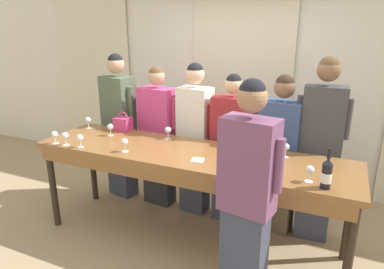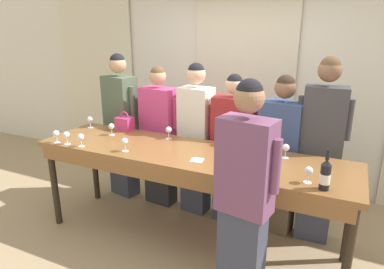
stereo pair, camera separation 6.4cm
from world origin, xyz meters
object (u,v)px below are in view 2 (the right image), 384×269
at_px(wine_glass_front_left, 234,155).
at_px(wine_glass_back_mid, 125,142).
at_px(wine_glass_center_mid, 81,137).
at_px(guest_striped_shirt, 232,149).
at_px(handbag, 125,123).
at_px(wine_glass_back_left, 309,171).
at_px(wine_glass_center_left, 90,120).
at_px(wine_glass_back_right, 265,142).
at_px(guest_olive_jacket, 122,125).
at_px(tasting_bar, 187,161).
at_px(guest_cream_sweater, 196,138).
at_px(host_pouring, 244,200).
at_px(wine_glass_by_bottle, 66,135).
at_px(wine_glass_front_mid, 111,127).
at_px(guest_beige_cap, 320,150).
at_px(wine_glass_near_host, 251,144).
at_px(wine_bottle, 325,175).
at_px(guest_navy_coat, 280,156).
at_px(wine_glass_front_right, 169,130).
at_px(wine_glass_center_right, 56,134).
at_px(wine_glass_by_handbag, 286,148).
at_px(guest_pink_top, 160,137).

bearing_deg(wine_glass_front_left, wine_glass_back_mid, -174.24).
xyz_separation_m(wine_glass_center_mid, guest_striped_shirt, (1.28, 0.93, -0.24)).
bearing_deg(handbag, wine_glass_front_left, -17.79).
bearing_deg(wine_glass_back_left, wine_glass_center_left, 169.60).
bearing_deg(guest_striped_shirt, wine_glass_back_left, -43.12).
distance_m(wine_glass_center_left, wine_glass_back_right, 2.08).
bearing_deg(wine_glass_center_left, guest_olive_jacket, 64.25).
distance_m(tasting_bar, guest_cream_sweater, 0.66).
relative_size(guest_striped_shirt, host_pouring, 0.92).
relative_size(wine_glass_by_bottle, host_pouring, 0.07).
bearing_deg(wine_glass_back_mid, wine_glass_front_mid, 140.51).
xyz_separation_m(guest_olive_jacket, guest_striped_shirt, (1.48, 0.00, -0.10)).
distance_m(wine_glass_back_right, guest_striped_shirt, 0.56).
height_order(wine_glass_front_mid, guest_beige_cap, guest_beige_cap).
height_order(guest_olive_jacket, guest_striped_shirt, guest_olive_jacket).
bearing_deg(wine_glass_center_mid, wine_glass_by_bottle, -177.55).
xyz_separation_m(guest_cream_sweater, guest_striped_shirt, (0.44, 0.00, -0.07)).
bearing_deg(wine_glass_back_right, guest_beige_cap, 30.10).
bearing_deg(wine_glass_front_left, tasting_bar, 166.84).
xyz_separation_m(wine_glass_center_mid, wine_glass_near_host, (1.59, 0.53, 0.00)).
distance_m(wine_bottle, wine_glass_front_mid, 2.29).
bearing_deg(guest_navy_coat, tasting_bar, -140.36).
bearing_deg(wine_glass_center_mid, guest_beige_cap, 23.13).
relative_size(wine_bottle, wine_glass_front_right, 2.35).
height_order(wine_glass_center_right, guest_striped_shirt, guest_striped_shirt).
distance_m(wine_glass_center_right, guest_striped_shirt, 1.87).
height_order(handbag, guest_cream_sweater, guest_cream_sweater).
bearing_deg(handbag, tasting_bar, -20.10).
relative_size(wine_glass_front_left, guest_striped_shirt, 0.08).
relative_size(wine_glass_center_mid, host_pouring, 0.07).
xyz_separation_m(wine_glass_back_left, wine_glass_back_mid, (-1.69, -0.02, 0.00)).
distance_m(wine_glass_front_mid, guest_striped_shirt, 1.36).
height_order(handbag, wine_glass_back_right, handbag).
xyz_separation_m(wine_glass_center_left, guest_beige_cap, (2.56, 0.37, -0.10)).
relative_size(wine_glass_front_left, wine_glass_center_mid, 1.00).
relative_size(wine_glass_back_right, wine_glass_by_handbag, 1.00).
distance_m(tasting_bar, wine_bottle, 1.30).
height_order(wine_glass_front_mid, wine_glass_by_bottle, same).
height_order(wine_glass_center_mid, wine_glass_back_mid, same).
distance_m(wine_glass_back_right, guest_beige_cap, 0.57).
relative_size(handbag, wine_glass_back_left, 1.64).
bearing_deg(wine_glass_back_mid, wine_bottle, -1.31).
xyz_separation_m(wine_bottle, wine_glass_center_right, (-2.60, -0.05, -0.02)).
relative_size(wine_glass_back_mid, guest_pink_top, 0.08).
bearing_deg(wine_glass_back_mid, wine_glass_back_left, 0.81).
height_order(guest_olive_jacket, guest_pink_top, guest_olive_jacket).
relative_size(wine_glass_center_mid, wine_glass_back_left, 1.00).
relative_size(handbag, host_pouring, 0.12).
relative_size(wine_glass_front_right, wine_glass_back_left, 1.00).
height_order(wine_glass_front_mid, guest_pink_top, guest_pink_top).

